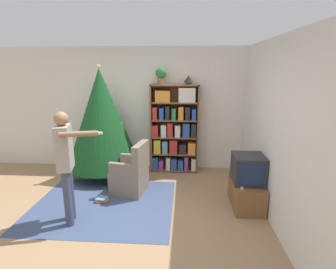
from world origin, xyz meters
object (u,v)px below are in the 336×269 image
object	(u,v)px
armchair	(131,175)
potted_plant	(161,75)
standing_person	(66,159)
bookshelf	(175,130)
television	(248,169)
christmas_tree	(102,118)
table_lamp	(189,79)

from	to	relation	value
armchair	potted_plant	xyz separation A→B (m)	(0.44, 1.08, 1.71)
standing_person	armchair	bearing A→B (deg)	132.30
standing_person	bookshelf	bearing A→B (deg)	132.43
television	standing_person	world-z (taller)	standing_person
bookshelf	christmas_tree	bearing A→B (deg)	-167.21
bookshelf	potted_plant	distance (m)	1.18
television	table_lamp	size ratio (longest dim) A/B	2.42
christmas_tree	armchair	size ratio (longest dim) A/B	2.43
potted_plant	christmas_tree	bearing A→B (deg)	-163.83
armchair	potted_plant	world-z (taller)	potted_plant
christmas_tree	potted_plant	world-z (taller)	christmas_tree
television	christmas_tree	size ratio (longest dim) A/B	0.22
television	standing_person	size ratio (longest dim) A/B	0.30
standing_person	table_lamp	world-z (taller)	table_lamp
bookshelf	television	world-z (taller)	bookshelf
television	standing_person	xyz separation A→B (m)	(-2.62, -0.62, 0.32)
christmas_tree	armchair	xyz separation A→B (m)	(0.71, -0.75, -0.87)
christmas_tree	table_lamp	bearing A→B (deg)	11.09
bookshelf	standing_person	distance (m)	2.50
bookshelf	potted_plant	bearing A→B (deg)	178.13
potted_plant	table_lamp	world-z (taller)	potted_plant
christmas_tree	bookshelf	bearing A→B (deg)	12.79
television	christmas_tree	world-z (taller)	christmas_tree
potted_plant	television	bearing A→B (deg)	-44.22
bookshelf	table_lamp	xyz separation A→B (m)	(0.27, 0.01, 1.05)
standing_person	table_lamp	xyz separation A→B (m)	(1.68, 2.08, 0.99)
bookshelf	table_lamp	bearing A→B (deg)	1.91
christmas_tree	armchair	distance (m)	1.35
bookshelf	potted_plant	world-z (taller)	potted_plant
television	potted_plant	bearing A→B (deg)	135.78
armchair	table_lamp	world-z (taller)	table_lamp
armchair	table_lamp	xyz separation A→B (m)	(1.00, 1.08, 1.63)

